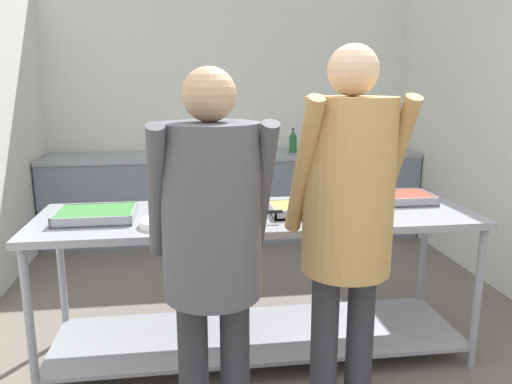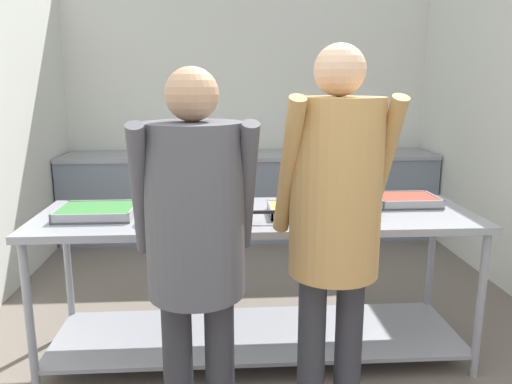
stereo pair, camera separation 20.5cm
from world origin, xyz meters
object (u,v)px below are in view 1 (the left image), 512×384
(serving_tray_vegetables, at_px, (305,209))
(broccoli_bowl, at_px, (361,205))
(guest_serving_right, at_px, (348,208))
(serving_tray_roast, at_px, (401,198))
(serving_tray_greens, at_px, (96,215))
(plate_stack, at_px, (163,223))
(guest_serving_left, at_px, (212,233))
(sauce_pan, at_px, (232,217))
(water_bottle, at_px, (293,142))

(serving_tray_vegetables, bearing_deg, broccoli_bowl, 1.76)
(broccoli_bowl, distance_m, guest_serving_right, 0.80)
(broccoli_bowl, relative_size, serving_tray_roast, 0.55)
(serving_tray_greens, relative_size, plate_stack, 1.70)
(guest_serving_left, bearing_deg, plate_stack, 109.94)
(guest_serving_right, bearing_deg, serving_tray_greens, 148.10)
(serving_tray_roast, distance_m, guest_serving_right, 1.11)
(sauce_pan, xyz_separation_m, serving_tray_vegetables, (0.43, 0.17, -0.01))
(sauce_pan, bearing_deg, guest_serving_left, -102.71)
(plate_stack, distance_m, broccoli_bowl, 1.14)
(guest_serving_right, bearing_deg, sauce_pan, 130.25)
(serving_tray_greens, bearing_deg, serving_tray_roast, 4.93)
(guest_serving_left, xyz_separation_m, water_bottle, (1.01, 3.21, -0.03))
(serving_tray_greens, height_order, guest_serving_right, guest_serving_right)
(sauce_pan, bearing_deg, broccoli_bowl, 13.18)
(water_bottle, bearing_deg, guest_serving_left, -107.53)
(plate_stack, height_order, sauce_pan, sauce_pan)
(plate_stack, relative_size, guest_serving_left, 0.15)
(water_bottle, bearing_deg, sauce_pan, -108.60)
(sauce_pan, bearing_deg, water_bottle, 71.40)
(serving_tray_vegetables, distance_m, broccoli_bowl, 0.34)
(serving_tray_vegetables, bearing_deg, sauce_pan, -158.55)
(serving_tray_vegetables, height_order, guest_serving_right, guest_serving_right)
(sauce_pan, bearing_deg, serving_tray_vegetables, 21.45)
(serving_tray_vegetables, height_order, guest_serving_left, guest_serving_left)
(serving_tray_vegetables, xyz_separation_m, guest_serving_left, (-0.57, -0.77, 0.12))
(serving_tray_vegetables, bearing_deg, guest_serving_left, -126.41)
(sauce_pan, relative_size, guest_serving_left, 0.24)
(broccoli_bowl, height_order, serving_tray_roast, broccoli_bowl)
(serving_tray_roast, height_order, water_bottle, water_bottle)
(plate_stack, relative_size, serving_tray_vegetables, 0.62)
(serving_tray_roast, bearing_deg, broccoli_bowl, -151.11)
(serving_tray_roast, xyz_separation_m, guest_serving_left, (-1.22, -0.96, 0.12))
(serving_tray_greens, bearing_deg, serving_tray_vegetables, -1.57)
(guest_serving_left, bearing_deg, water_bottle, 72.47)
(broccoli_bowl, xyz_separation_m, water_bottle, (0.11, 2.43, 0.08))
(plate_stack, height_order, guest_serving_right, guest_serving_right)
(serving_tray_greens, relative_size, water_bottle, 1.66)
(sauce_pan, height_order, serving_tray_roast, sauce_pan)
(broccoli_bowl, bearing_deg, guest_serving_right, -114.13)
(serving_tray_greens, height_order, serving_tray_roast, same)
(sauce_pan, distance_m, serving_tray_vegetables, 0.46)
(broccoli_bowl, xyz_separation_m, guest_serving_left, (-0.90, -0.78, 0.11))
(plate_stack, distance_m, water_bottle, 2.87)
(guest_serving_left, bearing_deg, guest_serving_right, 6.55)
(plate_stack, distance_m, guest_serving_left, 0.67)
(serving_tray_greens, distance_m, broccoli_bowl, 1.49)
(sauce_pan, xyz_separation_m, water_bottle, (0.88, 2.61, 0.08))
(serving_tray_greens, height_order, broccoli_bowl, broccoli_bowl)
(serving_tray_roast, xyz_separation_m, guest_serving_right, (-0.64, -0.89, 0.18))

